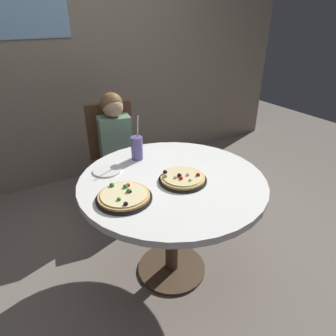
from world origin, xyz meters
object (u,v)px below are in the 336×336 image
pizza_veggie (183,178)px  plate_small (107,171)px  chair_wooden (114,152)px  pizza_cheese (124,196)px  diner_child (119,165)px  dining_table (172,193)px  soda_cup (137,148)px

pizza_veggie → plate_small: pizza_veggie is taller
plate_small → chair_wooden: bearing=66.0°
pizza_cheese → diner_child: bearing=69.6°
chair_wooden → pizza_veggie: size_ratio=3.29×
dining_table → soda_cup: size_ratio=3.70×
diner_child → plate_small: (-0.29, -0.53, 0.27)m
chair_wooden → pizza_veggie: 1.09m
chair_wooden → soda_cup: size_ratio=3.09×
dining_table → diner_child: bearing=90.9°
chair_wooden → pizza_veggie: bearing=-88.8°
dining_table → plate_small: 0.44m
chair_wooden → diner_child: diner_child is taller
dining_table → pizza_cheese: size_ratio=3.72×
chair_wooden → pizza_cheese: bearing=-108.6°
diner_child → soda_cup: (-0.04, -0.47, 0.35)m
diner_child → dining_table: bearing=-89.1°
pizza_veggie → pizza_cheese: 0.38m
pizza_veggie → plate_small: size_ratio=1.61×
chair_wooden → plate_small: (-0.32, -0.71, 0.22)m
diner_child → pizza_cheese: diner_child is taller
soda_cup → plate_small: bearing=-165.7°
diner_child → pizza_cheese: bearing=-110.4°
chair_wooden → soda_cup: (-0.07, -0.65, 0.30)m
soda_cup → dining_table: bearing=-80.8°
pizza_veggie → soda_cup: bearing=103.0°
dining_table → pizza_cheese: bearing=-171.1°
chair_wooden → plate_small: 0.81m
pizza_veggie → diner_child: bearing=93.3°
pizza_veggie → chair_wooden: bearing=91.2°
dining_table → soda_cup: soda_cup is taller
dining_table → pizza_veggie: 0.14m
dining_table → plate_small: plate_small is taller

